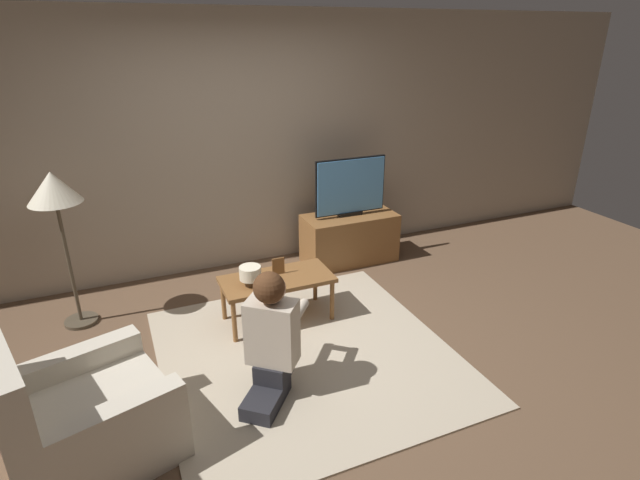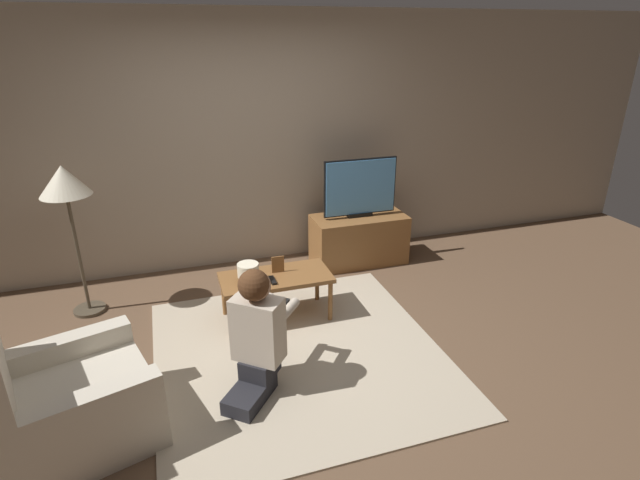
% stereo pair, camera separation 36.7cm
% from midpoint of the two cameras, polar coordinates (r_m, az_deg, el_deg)
% --- Properties ---
extents(ground_plane, '(10.00, 10.00, 0.00)m').
position_cam_midpoint_polar(ground_plane, '(4.06, -4.15, -13.13)').
color(ground_plane, brown).
extents(wall_back, '(10.00, 0.06, 2.60)m').
position_cam_midpoint_polar(wall_back, '(5.27, -11.69, 10.52)').
color(wall_back, tan).
rests_on(wall_back, ground_plane).
extents(rug, '(2.21, 2.27, 0.02)m').
position_cam_midpoint_polar(rug, '(4.05, -4.15, -13.04)').
color(rug, '#BCAD93').
rests_on(rug, ground_plane).
extents(tv_stand, '(1.01, 0.47, 0.54)m').
position_cam_midpoint_polar(tv_stand, '(5.49, 1.47, 0.19)').
color(tv_stand, brown).
rests_on(tv_stand, ground_plane).
extents(tv, '(0.80, 0.08, 0.63)m').
position_cam_midpoint_polar(tv, '(5.30, 1.52, 6.07)').
color(tv, black).
rests_on(tv, tv_stand).
extents(coffee_table, '(0.95, 0.46, 0.42)m').
position_cam_midpoint_polar(coffee_table, '(4.34, -7.37, -4.88)').
color(coffee_table, brown).
rests_on(coffee_table, ground_plane).
extents(floor_lamp, '(0.41, 0.41, 1.37)m').
position_cam_midpoint_polar(floor_lamp, '(4.58, -30.13, 4.30)').
color(floor_lamp, '#4C4233').
rests_on(floor_lamp, ground_plane).
extents(armchair, '(1.09, 1.03, 0.91)m').
position_cam_midpoint_polar(armchair, '(3.46, -28.61, -17.81)').
color(armchair, beige).
rests_on(armchair, ground_plane).
extents(person_kneeling, '(0.68, 0.75, 0.94)m').
position_cam_midpoint_polar(person_kneeling, '(3.45, -8.68, -10.58)').
color(person_kneeling, '#232328').
rests_on(person_kneeling, rug).
extents(picture_frame, '(0.11, 0.01, 0.15)m').
position_cam_midpoint_polar(picture_frame, '(4.34, -7.25, -3.03)').
color(picture_frame, brown).
rests_on(picture_frame, coffee_table).
extents(table_lamp, '(0.18, 0.18, 0.17)m').
position_cam_midpoint_polar(table_lamp, '(4.18, -10.48, -3.91)').
color(table_lamp, '#4C3823').
rests_on(table_lamp, coffee_table).
extents(remote, '(0.04, 0.15, 0.02)m').
position_cam_midpoint_polar(remote, '(4.22, -7.66, -4.86)').
color(remote, black).
rests_on(remote, coffee_table).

